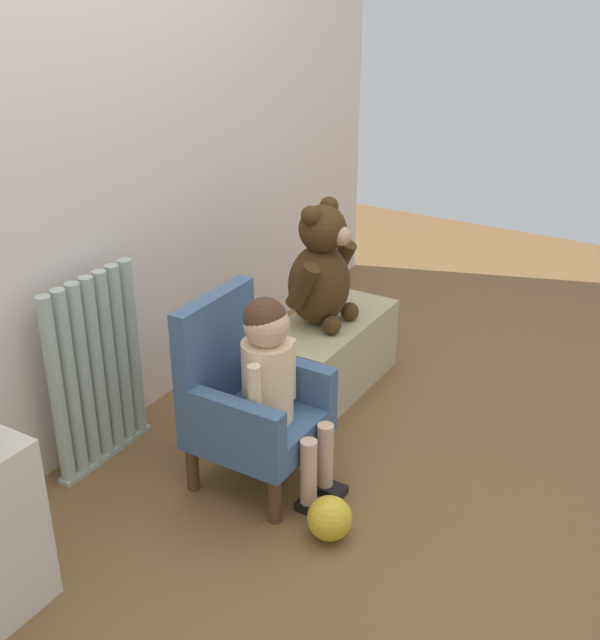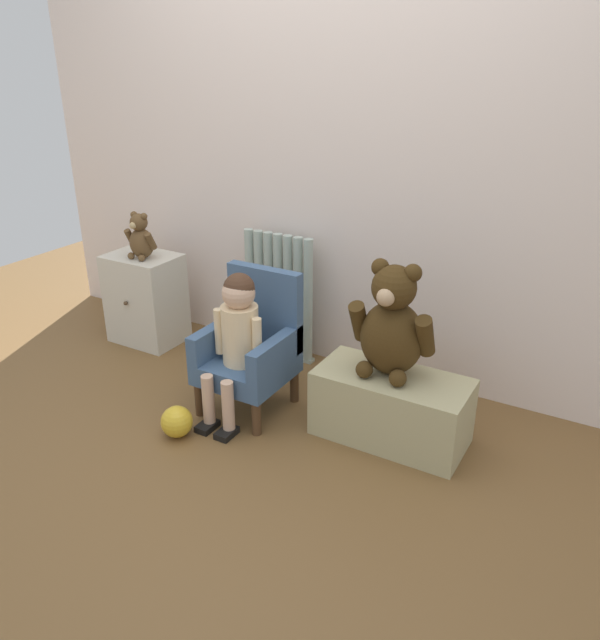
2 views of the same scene
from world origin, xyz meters
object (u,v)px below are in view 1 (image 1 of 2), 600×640
at_px(large_teddy_bear, 321,271).
at_px(child_armchair, 246,400).
at_px(toy_ball, 330,518).
at_px(low_bench, 329,354).
at_px(child_figure, 273,370).
at_px(radiator, 97,372).

bearing_deg(large_teddy_bear, child_armchair, -172.38).
bearing_deg(toy_ball, low_bench, 29.41).
bearing_deg(toy_ball, child_figure, 64.65).
relative_size(child_armchair, large_teddy_bear, 1.32).
relative_size(child_armchair, child_figure, 0.95).
bearing_deg(child_figure, low_bench, 14.10).
height_order(radiator, toy_ball, radiator).
distance_m(child_armchair, child_figure, 0.18).
bearing_deg(child_figure, radiator, 105.37).
height_order(child_figure, large_teddy_bear, large_teddy_bear).
relative_size(child_figure, toy_ball, 4.87).
relative_size(child_figure, large_teddy_bear, 1.38).
bearing_deg(radiator, large_teddy_bear, -27.04).
height_order(radiator, child_armchair, radiator).
bearing_deg(large_teddy_bear, toy_ball, -148.38).
bearing_deg(low_bench, radiator, 152.43).
bearing_deg(child_armchair, toy_ball, -109.02).
bearing_deg(radiator, child_armchair, -71.54).
xyz_separation_m(child_figure, large_teddy_bear, (0.66, 0.20, 0.08)).
distance_m(child_armchair, low_bench, 0.71).
height_order(child_armchair, toy_ball, child_armchair).
height_order(radiator, large_teddy_bear, large_teddy_bear).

